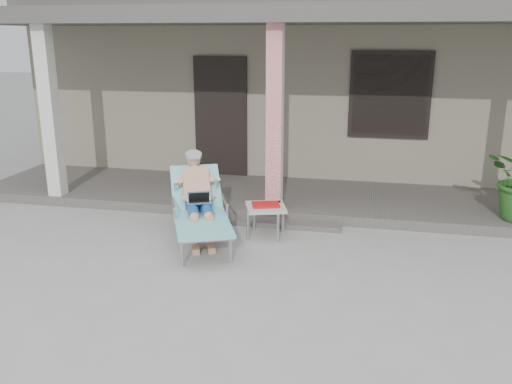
# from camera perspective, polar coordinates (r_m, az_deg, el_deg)

# --- Properties ---
(ground) EXTENTS (60.00, 60.00, 0.00)m
(ground) POSITION_cam_1_polar(r_m,az_deg,el_deg) (6.05, -1.78, -9.28)
(ground) COLOR #9E9E99
(ground) RESTS_ON ground
(house) EXTENTS (10.40, 5.40, 3.30)m
(house) POSITION_cam_1_polar(r_m,az_deg,el_deg) (11.91, 5.78, 11.62)
(house) COLOR gray
(house) RESTS_ON ground
(porch_deck) EXTENTS (10.00, 2.00, 0.15)m
(porch_deck) POSITION_cam_1_polar(r_m,az_deg,el_deg) (8.78, 2.89, -0.55)
(porch_deck) COLOR #605B56
(porch_deck) RESTS_ON ground
(porch_overhang) EXTENTS (10.00, 2.30, 2.85)m
(porch_overhang) POSITION_cam_1_polar(r_m,az_deg,el_deg) (8.35, 3.10, 17.46)
(porch_overhang) COLOR silver
(porch_overhang) RESTS_ON porch_deck
(porch_step) EXTENTS (2.00, 0.30, 0.07)m
(porch_step) POSITION_cam_1_polar(r_m,az_deg,el_deg) (7.71, 1.50, -3.23)
(porch_step) COLOR #605B56
(porch_step) RESTS_ON ground
(lounger) EXTENTS (1.28, 1.82, 1.15)m
(lounger) POSITION_cam_1_polar(r_m,az_deg,el_deg) (7.03, -6.08, 0.45)
(lounger) COLOR #B7B7BC
(lounger) RESTS_ON ground
(side_table) EXTENTS (0.64, 0.64, 0.45)m
(side_table) POSITION_cam_1_polar(r_m,az_deg,el_deg) (7.20, 1.04, -1.77)
(side_table) COLOR beige
(side_table) RESTS_ON ground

